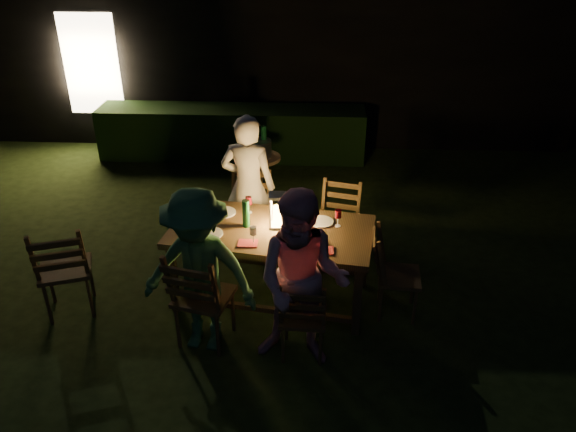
# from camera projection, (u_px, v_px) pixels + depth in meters

# --- Properties ---
(garden_envelope) EXTENTS (40.00, 40.00, 3.20)m
(garden_envelope) POSITION_uv_depth(u_px,v_px,m) (273.00, 29.00, 10.51)
(garden_envelope) COLOR black
(garden_envelope) RESTS_ON ground
(dining_table) EXTENTS (2.07, 1.24, 0.81)m
(dining_table) POSITION_uv_depth(u_px,v_px,m) (272.00, 236.00, 5.45)
(dining_table) COLOR #463117
(dining_table) RESTS_ON ground
(chair_near_left) EXTENTS (0.58, 0.60, 1.06)m
(chair_near_left) POSITION_uv_depth(u_px,v_px,m) (204.00, 312.00, 5.06)
(chair_near_left) COLOR #463117
(chair_near_left) RESTS_ON ground
(chair_near_right) EXTENTS (0.41, 0.44, 0.89)m
(chair_near_right) POSITION_uv_depth(u_px,v_px,m) (303.00, 330.00, 4.93)
(chair_near_right) COLOR #463117
(chair_near_right) RESTS_ON ground
(chair_far_left) EXTENTS (0.51, 0.54, 1.02)m
(chair_far_left) POSITION_uv_depth(u_px,v_px,m) (249.00, 230.00, 6.39)
(chair_far_left) COLOR #463117
(chair_far_left) RESTS_ON ground
(chair_far_right) EXTENTS (0.53, 0.56, 0.97)m
(chair_far_right) POSITION_uv_depth(u_px,v_px,m) (336.00, 240.00, 6.22)
(chair_far_right) COLOR #463117
(chair_far_right) RESTS_ON ground
(chair_end) EXTENTS (0.48, 0.45, 0.94)m
(chair_end) POSITION_uv_depth(u_px,v_px,m) (396.00, 288.00, 5.45)
(chair_end) COLOR #463117
(chair_end) RESTS_ON ground
(chair_spare) EXTENTS (0.61, 0.63, 1.06)m
(chair_spare) POSITION_uv_depth(u_px,v_px,m) (68.00, 284.00, 5.44)
(chair_spare) COLOR #463117
(chair_spare) RESTS_ON ground
(person_house_side) EXTENTS (0.66, 0.48, 1.66)m
(person_house_side) POSITION_uv_depth(u_px,v_px,m) (248.00, 187.00, 6.19)
(person_house_side) COLOR beige
(person_house_side) RESTS_ON ground
(person_opp_right) EXTENTS (0.88, 0.73, 1.63)m
(person_opp_right) POSITION_uv_depth(u_px,v_px,m) (302.00, 282.00, 4.62)
(person_opp_right) COLOR pink
(person_opp_right) RESTS_ON ground
(person_opp_left) EXTENTS (1.09, 0.72, 1.57)m
(person_opp_left) POSITION_uv_depth(u_px,v_px,m) (199.00, 273.00, 4.80)
(person_opp_left) COLOR #397340
(person_opp_left) RESTS_ON ground
(lantern) EXTENTS (0.16, 0.16, 0.35)m
(lantern) POSITION_uv_depth(u_px,v_px,m) (278.00, 212.00, 5.37)
(lantern) COLOR white
(lantern) RESTS_ON dining_table
(plate_far_left) EXTENTS (0.25, 0.25, 0.01)m
(plate_far_left) POSITION_uv_depth(u_px,v_px,m) (224.00, 212.00, 5.69)
(plate_far_left) COLOR white
(plate_far_left) RESTS_ON dining_table
(plate_near_left) EXTENTS (0.25, 0.25, 0.01)m
(plate_near_left) POSITION_uv_depth(u_px,v_px,m) (210.00, 234.00, 5.32)
(plate_near_left) COLOR white
(plate_near_left) RESTS_ON dining_table
(plate_far_right) EXTENTS (0.25, 0.25, 0.01)m
(plate_far_right) POSITION_uv_depth(u_px,v_px,m) (321.00, 222.00, 5.52)
(plate_far_right) COLOR white
(plate_far_right) RESTS_ON dining_table
(plate_near_right) EXTENTS (0.25, 0.25, 0.01)m
(plate_near_right) POSITION_uv_depth(u_px,v_px,m) (314.00, 244.00, 5.14)
(plate_near_right) COLOR white
(plate_near_right) RESTS_ON dining_table
(wineglass_a) EXTENTS (0.06, 0.06, 0.18)m
(wineglass_a) POSITION_uv_depth(u_px,v_px,m) (249.00, 205.00, 5.66)
(wineglass_a) COLOR #59070F
(wineglass_a) RESTS_ON dining_table
(wineglass_b) EXTENTS (0.06, 0.06, 0.18)m
(wineglass_b) POSITION_uv_depth(u_px,v_px,m) (196.00, 219.00, 5.39)
(wineglass_b) COLOR #59070F
(wineglass_b) RESTS_ON dining_table
(wineglass_c) EXTENTS (0.06, 0.06, 0.18)m
(wineglass_c) POSITION_uv_depth(u_px,v_px,m) (297.00, 239.00, 5.08)
(wineglass_c) COLOR #59070F
(wineglass_c) RESTS_ON dining_table
(wineglass_d) EXTENTS (0.06, 0.06, 0.18)m
(wineglass_d) POSITION_uv_depth(u_px,v_px,m) (338.00, 218.00, 5.42)
(wineglass_d) COLOR #59070F
(wineglass_d) RESTS_ON dining_table
(wineglass_e) EXTENTS (0.06, 0.06, 0.18)m
(wineglass_e) POSITION_uv_depth(u_px,v_px,m) (253.00, 235.00, 5.13)
(wineglass_e) COLOR silver
(wineglass_e) RESTS_ON dining_table
(bottle_table) EXTENTS (0.07, 0.07, 0.28)m
(bottle_table) POSITION_uv_depth(u_px,v_px,m) (246.00, 214.00, 5.39)
(bottle_table) COLOR #0F471E
(bottle_table) RESTS_ON dining_table
(napkin_left) EXTENTS (0.18, 0.14, 0.01)m
(napkin_left) POSITION_uv_depth(u_px,v_px,m) (248.00, 243.00, 5.16)
(napkin_left) COLOR red
(napkin_left) RESTS_ON dining_table
(napkin_right) EXTENTS (0.18, 0.14, 0.01)m
(napkin_right) POSITION_uv_depth(u_px,v_px,m) (323.00, 250.00, 5.05)
(napkin_right) COLOR red
(napkin_right) RESTS_ON dining_table
(phone) EXTENTS (0.14, 0.07, 0.01)m
(phone) POSITION_uv_depth(u_px,v_px,m) (200.00, 237.00, 5.26)
(phone) COLOR black
(phone) RESTS_ON dining_table
(side_table) EXTENTS (0.53, 0.53, 0.72)m
(side_table) POSITION_uv_depth(u_px,v_px,m) (260.00, 162.00, 7.31)
(side_table) COLOR #916D48
(side_table) RESTS_ON ground
(ice_bucket) EXTENTS (0.30, 0.30, 0.22)m
(ice_bucket) POSITION_uv_depth(u_px,v_px,m) (260.00, 148.00, 7.21)
(ice_bucket) COLOR #A5A8AD
(ice_bucket) RESTS_ON side_table
(bottle_bucket_a) EXTENTS (0.07, 0.07, 0.32)m
(bottle_bucket_a) POSITION_uv_depth(u_px,v_px,m) (256.00, 146.00, 7.16)
(bottle_bucket_a) COLOR #0F471E
(bottle_bucket_a) RESTS_ON side_table
(bottle_bucket_b) EXTENTS (0.07, 0.07, 0.32)m
(bottle_bucket_b) POSITION_uv_depth(u_px,v_px,m) (264.00, 144.00, 7.22)
(bottle_bucket_b) COLOR #0F471E
(bottle_bucket_b) RESTS_ON side_table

